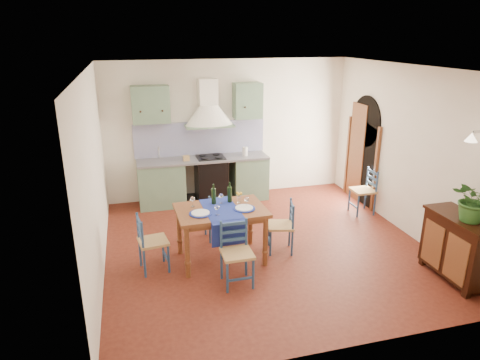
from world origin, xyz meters
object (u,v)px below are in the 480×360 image
object	(u,v)px
dining_table	(221,215)
chair_near	(236,253)
potted_plant	(474,199)
sideboard	(459,246)

from	to	relation	value
dining_table	chair_near	bearing A→B (deg)	-85.43
potted_plant	dining_table	bearing A→B (deg)	154.16
chair_near	sideboard	xyz separation A→B (m)	(2.98, -0.67, 0.05)
dining_table	potted_plant	world-z (taller)	potted_plant
dining_table	potted_plant	bearing A→B (deg)	-25.84
potted_plant	chair_near	bearing A→B (deg)	165.27
chair_near	sideboard	world-z (taller)	sideboard
chair_near	potted_plant	size ratio (longest dim) A/B	1.46
potted_plant	sideboard	bearing A→B (deg)	87.74
chair_near	potted_plant	world-z (taller)	potted_plant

